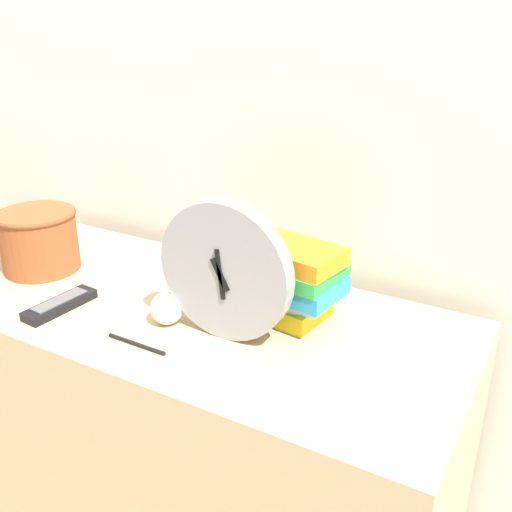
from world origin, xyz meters
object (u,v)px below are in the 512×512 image
object	(u,v)px
desk_clock	(225,272)
pen	(137,344)
book_stack	(285,278)
basket	(39,239)
crumpled_paper_ball	(167,308)
tv_remote	(60,305)

from	to	relation	value
desk_clock	pen	xyz separation A→B (m)	(-0.13, -0.12, -0.14)
book_stack	basket	bearing A→B (deg)	-172.76
book_stack	pen	distance (m)	0.32
desk_clock	pen	distance (m)	0.22
crumpled_paper_ball	pen	world-z (taller)	crumpled_paper_ball
pen	basket	bearing A→B (deg)	159.31
tv_remote	desk_clock	bearing A→B (deg)	12.81
crumpled_paper_ball	book_stack	bearing A→B (deg)	36.09
pen	desk_clock	bearing A→B (deg)	42.50
basket	crumpled_paper_ball	distance (m)	0.44
crumpled_paper_ball	desk_clock	bearing A→B (deg)	7.58
desk_clock	book_stack	xyz separation A→B (m)	(0.07, 0.13, -0.05)
crumpled_paper_ball	pen	distance (m)	0.11
book_stack	basket	xyz separation A→B (m)	(-0.63, -0.08, -0.01)
basket	tv_remote	size ratio (longest dim) A/B	1.12
desk_clock	pen	size ratio (longest dim) A/B	2.06
desk_clock	basket	distance (m)	0.57
crumpled_paper_ball	basket	bearing A→B (deg)	171.69
tv_remote	pen	world-z (taller)	tv_remote
desk_clock	pen	world-z (taller)	desk_clock
book_stack	basket	world-z (taller)	book_stack
desk_clock	basket	world-z (taller)	desk_clock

